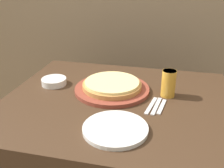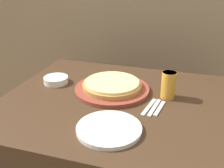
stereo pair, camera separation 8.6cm
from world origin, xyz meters
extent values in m
cube|color=#3D2819|center=(0.00, 0.00, 0.38)|extent=(1.13, 0.96, 0.75)
cylinder|color=brown|center=(-0.05, 0.09, 0.76)|extent=(0.40, 0.40, 0.02)
cylinder|color=#B77F42|center=(-0.05, 0.09, 0.78)|extent=(0.31, 0.31, 0.02)
cylinder|color=#EAD184|center=(-0.05, 0.09, 0.80)|extent=(0.29, 0.29, 0.01)
cylinder|color=gold|center=(0.24, 0.10, 0.82)|extent=(0.07, 0.07, 0.14)
cylinder|color=white|center=(0.24, 0.10, 0.88)|extent=(0.07, 0.07, 0.02)
cylinder|color=silver|center=(0.05, -0.27, 0.76)|extent=(0.27, 0.27, 0.02)
cylinder|color=silver|center=(-0.38, 0.10, 0.77)|extent=(0.14, 0.14, 0.04)
cube|color=silver|center=(0.17, -0.03, 0.75)|extent=(0.05, 0.17, 0.00)
cube|color=silver|center=(0.20, -0.03, 0.75)|extent=(0.04, 0.17, 0.00)
cube|color=silver|center=(0.22, -0.03, 0.75)|extent=(0.04, 0.15, 0.00)
camera|label=1|loc=(0.24, -1.14, 1.36)|focal=42.00mm
camera|label=2|loc=(0.33, -1.11, 1.36)|focal=42.00mm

